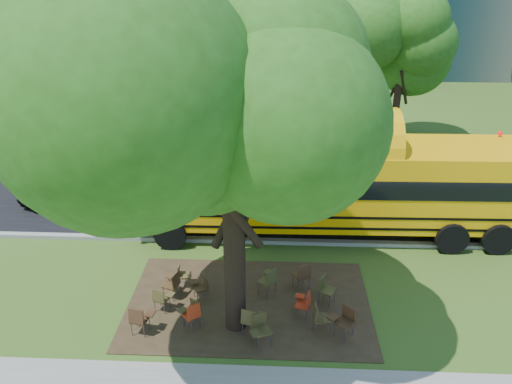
# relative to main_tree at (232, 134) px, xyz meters

# --- Properties ---
(ground) EXTENTS (160.00, 160.00, 0.00)m
(ground) POSITION_rel_main_tree_xyz_m (-0.70, 1.50, -5.49)
(ground) COLOR #3C571B
(ground) RESTS_ON ground
(dirt_patch) EXTENTS (7.00, 4.50, 0.03)m
(dirt_patch) POSITION_rel_main_tree_xyz_m (0.30, 1.00, -5.47)
(dirt_patch) COLOR #382819
(dirt_patch) RESTS_ON ground
(asphalt_road) EXTENTS (80.00, 8.00, 0.04)m
(asphalt_road) POSITION_rel_main_tree_xyz_m (-0.70, 8.50, -5.47)
(asphalt_road) COLOR black
(asphalt_road) RESTS_ON ground
(kerb_near) EXTENTS (80.00, 0.25, 0.14)m
(kerb_near) POSITION_rel_main_tree_xyz_m (-0.70, 4.50, -5.42)
(kerb_near) COLOR gray
(kerb_near) RESTS_ON ground
(kerb_far) EXTENTS (80.00, 0.25, 0.14)m
(kerb_far) POSITION_rel_main_tree_xyz_m (-0.70, 12.60, -5.42)
(kerb_far) COLOR gray
(kerb_far) RESTS_ON ground
(bg_tree_0) EXTENTS (5.20, 5.20, 7.18)m
(bg_tree_0) POSITION_rel_main_tree_xyz_m (-12.70, 14.50, -0.92)
(bg_tree_0) COLOR black
(bg_tree_0) RESTS_ON ground
(bg_tree_2) EXTENTS (4.80, 4.80, 6.62)m
(bg_tree_2) POSITION_rel_main_tree_xyz_m (-5.70, 17.50, -1.28)
(bg_tree_2) COLOR black
(bg_tree_2) RESTS_ON ground
(bg_tree_3) EXTENTS (5.60, 5.60, 7.84)m
(bg_tree_3) POSITION_rel_main_tree_xyz_m (7.30, 15.50, -0.46)
(bg_tree_3) COLOR black
(bg_tree_3) RESTS_ON ground
(main_tree) EXTENTS (7.20, 7.20, 9.10)m
(main_tree) POSITION_rel_main_tree_xyz_m (0.00, 0.00, 0.00)
(main_tree) COLOR black
(main_tree) RESTS_ON ground
(school_bus) EXTENTS (13.75, 3.34, 3.35)m
(school_bus) POSITION_rel_main_tree_xyz_m (3.61, 5.50, -3.55)
(school_bus) COLOR #F7AE07
(school_bus) RESTS_ON ground
(chair_0) EXTENTS (0.65, 0.53, 0.89)m
(chair_0) POSITION_rel_main_tree_xyz_m (-2.50, -0.47, -4.94)
(chair_0) COLOR #412917
(chair_0) RESTS_ON ground
(chair_1) EXTENTS (0.61, 0.48, 0.79)m
(chair_1) POSITION_rel_main_tree_xyz_m (-2.14, 0.52, -5.00)
(chair_1) COLOR #4A4120
(chair_1) RESTS_ON ground
(chair_2) EXTENTS (0.56, 0.71, 0.83)m
(chair_2) POSITION_rel_main_tree_xyz_m (-1.14, -0.15, -4.97)
(chair_2) COLOR red
(chair_2) RESTS_ON ground
(chair_3) EXTENTS (0.67, 0.53, 0.79)m
(chair_3) POSITION_rel_main_tree_xyz_m (-1.17, -0.02, -5.00)
(chair_3) COLOR #413E1C
(chair_3) RESTS_ON ground
(chair_4) EXTENTS (0.68, 0.53, 0.88)m
(chair_4) POSITION_rel_main_tree_xyz_m (0.44, -0.35, -4.95)
(chair_4) COLOR #4A4020
(chair_4) RESTS_ON ground
(chair_5) EXTENTS (0.60, 0.72, 0.89)m
(chair_5) POSITION_rel_main_tree_xyz_m (0.69, -0.68, -4.94)
(chair_5) COLOR #453E1E
(chair_5) RESTS_ON ground
(chair_6) EXTENTS (0.48, 0.62, 0.80)m
(chair_6) POSITION_rel_main_tree_xyz_m (1.88, 0.49, -4.99)
(chair_6) COLOR #B02A12
(chair_6) RESTS_ON ground
(chair_7) EXTENTS (0.55, 0.57, 0.85)m
(chair_7) POSITION_rel_main_tree_xyz_m (2.25, -0.14, -4.96)
(chair_7) COLOR #43381D
(chair_7) RESTS_ON ground
(chair_8) EXTENTS (0.52, 0.67, 0.85)m
(chair_8) POSITION_rel_main_tree_xyz_m (-1.96, 1.19, -4.96)
(chair_8) COLOR #483119
(chair_8) RESTS_ON ground
(chair_9) EXTENTS (0.64, 0.54, 0.80)m
(chair_9) POSITION_rel_main_tree_xyz_m (-1.10, 1.18, -5.00)
(chair_9) COLOR #442F18
(chair_9) RESTS_ON ground
(chair_10) EXTENTS (0.47, 0.52, 0.80)m
(chair_10) POSITION_rel_main_tree_xyz_m (-1.76, 1.72, -4.99)
(chair_10) COLOR brown
(chair_10) RESTS_ON ground
(chair_11) EXTENTS (0.62, 0.78, 0.91)m
(chair_11) POSITION_rel_main_tree_xyz_m (0.87, 1.45, -4.93)
(chair_11) COLOR #4A4620
(chair_11) RESTS_ON ground
(chair_12) EXTENTS (0.59, 0.75, 0.88)m
(chair_12) POSITION_rel_main_tree_xyz_m (2.50, 1.14, -4.94)
(chair_12) COLOR #43401D
(chair_12) RESTS_ON ground
(chair_13) EXTENTS (0.63, 0.75, 0.93)m
(chair_13) POSITION_rel_main_tree_xyz_m (1.88, 1.78, -4.91)
(chair_13) COLOR #4D311B
(chair_13) RESTS_ON ground
(chair_14) EXTENTS (0.78, 0.62, 0.91)m
(chair_14) POSITION_rel_main_tree_xyz_m (2.90, -0.24, -4.93)
(chair_14) COLOR #452A18
(chair_14) RESTS_ON ground
(black_car) EXTENTS (4.51, 2.40, 1.46)m
(black_car) POSITION_rel_main_tree_xyz_m (-7.08, 6.87, -4.76)
(black_car) COLOR black
(black_car) RESTS_ON ground
(bg_car_red) EXTENTS (5.78, 4.33, 1.46)m
(bg_car_red) POSITION_rel_main_tree_xyz_m (-8.57, 11.88, -4.76)
(bg_car_red) COLOR #550E13
(bg_car_red) RESTS_ON ground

